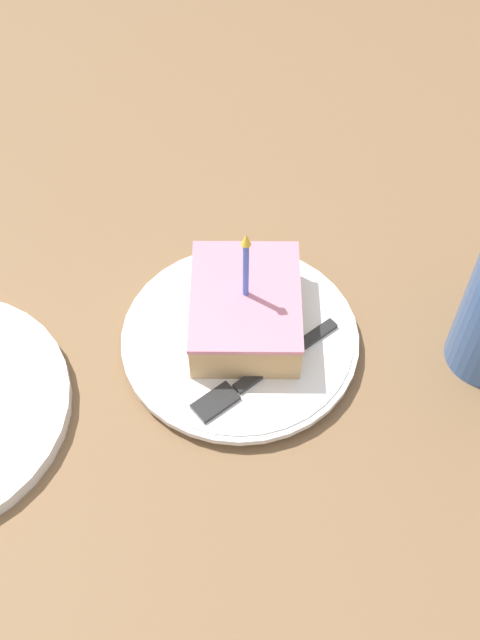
{
  "coord_description": "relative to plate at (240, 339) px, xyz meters",
  "views": [
    {
      "loc": [
        -0.03,
        0.44,
        0.65
      ],
      "look_at": [
        -0.02,
        -0.01,
        0.04
      ],
      "focal_mm": 42.0,
      "sensor_mm": 36.0,
      "label": 1
    }
  ],
  "objects": [
    {
      "name": "cake_slice",
      "position": [
        -0.01,
        -0.01,
        0.03
      ],
      "size": [
        0.11,
        0.14,
        0.14
      ],
      "color": "tan",
      "rests_on": "plate"
    },
    {
      "name": "fork",
      "position": [
        -0.02,
        0.05,
        0.01
      ],
      "size": [
        0.15,
        0.13,
        0.0
      ],
      "color": "#262626",
      "rests_on": "plate"
    },
    {
      "name": "plate",
      "position": [
        0.0,
        0.0,
        0.0
      ],
      "size": [
        0.25,
        0.25,
        0.02
      ],
      "color": "white",
      "rests_on": "ground_plane"
    },
    {
      "name": "ground_plane",
      "position": [
        0.02,
        0.01,
        -0.03
      ],
      "size": [
        2.4,
        2.4,
        0.04
      ],
      "color": "brown",
      "rests_on": "ground"
    }
  ]
}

